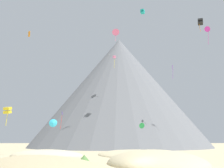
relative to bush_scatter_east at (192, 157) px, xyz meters
The scene contains 20 objects.
dune_foreground_left 12.97m from the bush_scatter_east, 123.03° to the left, with size 25.82×16.55×2.07m, color beige.
dune_foreground_right 11.81m from the bush_scatter_east, 130.26° to the right, with size 12.23×19.11×3.62m, color beige.
dune_back_low 26.48m from the bush_scatter_east, 161.83° to the left, with size 14.06×8.18×2.49m, color beige.
bush_scatter_east is the anchor object (origin of this frame).
bush_mid_center 4.37m from the bush_scatter_east, 145.08° to the left, with size 2.04×2.04×0.86m, color #386633.
bush_far_left 17.96m from the bush_scatter_east, 160.82° to the right, with size 1.78×1.78×1.03m, color #568442.
bush_ridge_crest 4.57m from the bush_scatter_east, 164.08° to the right, with size 2.10×2.10×0.51m, color #668C4C.
bush_low_patch 23.17m from the bush_scatter_east, 133.10° to the right, with size 1.90×1.90×0.64m, color #668C4C.
rock_massif 70.32m from the bush_scatter_east, 96.65° to the left, with size 78.74×78.74×45.13m.
kite_rainbow_high 48.95m from the bush_scatter_east, 108.64° to the left, with size 2.19×0.64×4.03m.
kite_teal_high 51.75m from the bush_scatter_east, 95.31° to the left, with size 1.47×1.49×1.25m.
kite_indigo_low 34.59m from the bush_scatter_east, 137.62° to the left, with size 0.56×0.67×4.27m.
kite_black_high 39.10m from the bush_scatter_east, 62.62° to the left, with size 1.58×1.65×3.43m.
kite_magenta_high 47.35m from the bush_scatter_east, 61.84° to the left, with size 1.71×0.74×5.58m.
kite_violet_mid 40.62m from the bush_scatter_east, 80.04° to the left, with size 0.33×0.84×4.15m.
kite_green_low 19.85m from the bush_scatter_east, 107.30° to the left, with size 1.35×1.02×1.34m.
kite_cyan_low 41.92m from the bush_scatter_east, 133.28° to the left, with size 2.29×1.00×2.25m.
kite_pink_high 52.98m from the bush_scatter_east, 104.80° to the left, with size 1.13×1.16×4.38m.
kite_yellow_low 32.93m from the bush_scatter_east, behind, with size 1.27×1.33×3.42m.
kite_orange_high 46.33m from the bush_scatter_east, 151.68° to the left, with size 0.52×0.35×1.37m.
Camera 1 is at (-3.15, -28.75, 3.13)m, focal length 43.88 mm.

